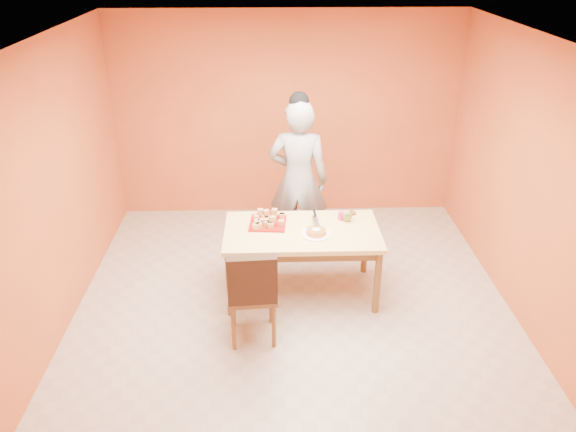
{
  "coord_description": "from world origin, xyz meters",
  "views": [
    {
      "loc": [
        -0.21,
        -4.66,
        3.47
      ],
      "look_at": [
        -0.05,
        0.3,
        0.99
      ],
      "focal_mm": 35.0,
      "sensor_mm": 36.0,
      "label": 1
    }
  ],
  "objects_px": {
    "egg_ornament": "(347,216)",
    "person": "(298,180)",
    "sponge_cake": "(316,232)",
    "dining_table": "(302,238)",
    "dining_chair": "(252,291)",
    "checker_tin": "(352,213)",
    "magenta_glass": "(341,216)",
    "pastry_platter": "(268,223)",
    "red_dinner_plate": "(267,215)"
  },
  "relations": [
    {
      "from": "dining_chair",
      "to": "magenta_glass",
      "type": "xyz_separation_m",
      "value": [
        0.93,
        0.98,
        0.28
      ]
    },
    {
      "from": "dining_table",
      "to": "checker_tin",
      "type": "xyz_separation_m",
      "value": [
        0.56,
        0.35,
        0.11
      ]
    },
    {
      "from": "dining_chair",
      "to": "sponge_cake",
      "type": "bearing_deg",
      "value": 41.65
    },
    {
      "from": "dining_chair",
      "to": "red_dinner_plate",
      "type": "height_order",
      "value": "dining_chair"
    },
    {
      "from": "egg_ornament",
      "to": "dining_chair",
      "type": "bearing_deg",
      "value": -148.47
    },
    {
      "from": "person",
      "to": "red_dinner_plate",
      "type": "bearing_deg",
      "value": 64.38
    },
    {
      "from": "person",
      "to": "egg_ornament",
      "type": "distance_m",
      "value": 0.85
    },
    {
      "from": "sponge_cake",
      "to": "checker_tin",
      "type": "distance_m",
      "value": 0.63
    },
    {
      "from": "sponge_cake",
      "to": "checker_tin",
      "type": "bearing_deg",
      "value": 47.09
    },
    {
      "from": "person",
      "to": "sponge_cake",
      "type": "height_order",
      "value": "person"
    },
    {
      "from": "checker_tin",
      "to": "person",
      "type": "bearing_deg",
      "value": 137.48
    },
    {
      "from": "dining_chair",
      "to": "person",
      "type": "bearing_deg",
      "value": 68.96
    },
    {
      "from": "person",
      "to": "pastry_platter",
      "type": "height_order",
      "value": "person"
    },
    {
      "from": "red_dinner_plate",
      "to": "magenta_glass",
      "type": "bearing_deg",
      "value": -8.35
    },
    {
      "from": "checker_tin",
      "to": "sponge_cake",
      "type": "bearing_deg",
      "value": -132.91
    },
    {
      "from": "person",
      "to": "sponge_cake",
      "type": "bearing_deg",
      "value": 107.3
    },
    {
      "from": "person",
      "to": "checker_tin",
      "type": "height_order",
      "value": "person"
    },
    {
      "from": "red_dinner_plate",
      "to": "sponge_cake",
      "type": "relative_size",
      "value": 1.15
    },
    {
      "from": "pastry_platter",
      "to": "red_dinner_plate",
      "type": "distance_m",
      "value": 0.2
    },
    {
      "from": "magenta_glass",
      "to": "checker_tin",
      "type": "distance_m",
      "value": 0.19
    },
    {
      "from": "sponge_cake",
      "to": "egg_ornament",
      "type": "bearing_deg",
      "value": 39.28
    },
    {
      "from": "pastry_platter",
      "to": "red_dinner_plate",
      "type": "bearing_deg",
      "value": 93.54
    },
    {
      "from": "red_dinner_plate",
      "to": "checker_tin",
      "type": "xyz_separation_m",
      "value": [
        0.93,
        0.01,
        0.01
      ]
    },
    {
      "from": "person",
      "to": "magenta_glass",
      "type": "height_order",
      "value": "person"
    },
    {
      "from": "egg_ornament",
      "to": "magenta_glass",
      "type": "relative_size",
      "value": 1.4
    },
    {
      "from": "dining_table",
      "to": "dining_chair",
      "type": "relative_size",
      "value": 1.59
    },
    {
      "from": "person",
      "to": "magenta_glass",
      "type": "distance_m",
      "value": 0.78
    },
    {
      "from": "dining_chair",
      "to": "red_dinner_plate",
      "type": "bearing_deg",
      "value": 79.13
    },
    {
      "from": "sponge_cake",
      "to": "magenta_glass",
      "type": "height_order",
      "value": "magenta_glass"
    },
    {
      "from": "sponge_cake",
      "to": "pastry_platter",
      "type": "bearing_deg",
      "value": 153.05
    },
    {
      "from": "checker_tin",
      "to": "egg_ornament",
      "type": "bearing_deg",
      "value": -113.53
    },
    {
      "from": "egg_ornament",
      "to": "person",
      "type": "bearing_deg",
      "value": 113.6
    },
    {
      "from": "pastry_platter",
      "to": "egg_ornament",
      "type": "height_order",
      "value": "egg_ornament"
    },
    {
      "from": "dining_chair",
      "to": "pastry_platter",
      "type": "relative_size",
      "value": 2.7
    },
    {
      "from": "egg_ornament",
      "to": "checker_tin",
      "type": "height_order",
      "value": "egg_ornament"
    },
    {
      "from": "person",
      "to": "red_dinner_plate",
      "type": "distance_m",
      "value": 0.66
    },
    {
      "from": "person",
      "to": "checker_tin",
      "type": "relative_size",
      "value": 21.48
    },
    {
      "from": "sponge_cake",
      "to": "magenta_glass",
      "type": "bearing_deg",
      "value": 48.86
    },
    {
      "from": "egg_ornament",
      "to": "magenta_glass",
      "type": "xyz_separation_m",
      "value": [
        -0.06,
        0.04,
        -0.02
      ]
    },
    {
      "from": "magenta_glass",
      "to": "checker_tin",
      "type": "xyz_separation_m",
      "value": [
        0.14,
        0.13,
        -0.03
      ]
    },
    {
      "from": "dining_table",
      "to": "red_dinner_plate",
      "type": "height_order",
      "value": "red_dinner_plate"
    },
    {
      "from": "person",
      "to": "checker_tin",
      "type": "distance_m",
      "value": 0.78
    },
    {
      "from": "dining_table",
      "to": "checker_tin",
      "type": "height_order",
      "value": "checker_tin"
    },
    {
      "from": "dining_table",
      "to": "magenta_glass",
      "type": "bearing_deg",
      "value": 27.73
    },
    {
      "from": "sponge_cake",
      "to": "checker_tin",
      "type": "relative_size",
      "value": 2.26
    },
    {
      "from": "red_dinner_plate",
      "to": "sponge_cake",
      "type": "height_order",
      "value": "sponge_cake"
    },
    {
      "from": "checker_tin",
      "to": "dining_table",
      "type": "bearing_deg",
      "value": -148.05
    },
    {
      "from": "dining_chair",
      "to": "red_dinner_plate",
      "type": "relative_size",
      "value": 4.39
    },
    {
      "from": "pastry_platter",
      "to": "person",
      "type": "bearing_deg",
      "value": 63.79
    },
    {
      "from": "dining_table",
      "to": "pastry_platter",
      "type": "xyz_separation_m",
      "value": [
        -0.35,
        0.14,
        0.11
      ]
    }
  ]
}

